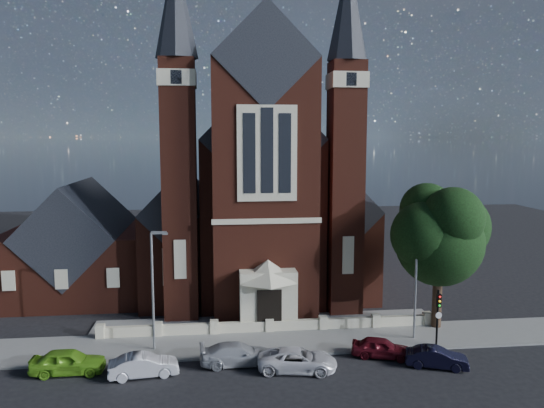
{
  "coord_description": "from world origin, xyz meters",
  "views": [
    {
      "loc": [
        -3.96,
        -30.56,
        14.17
      ],
      "look_at": [
        0.82,
        12.0,
        8.76
      ],
      "focal_mm": 35.0,
      "sensor_mm": 36.0,
      "label": 1
    }
  ],
  "objects_px": {
    "street_lamp_left": "(154,284)",
    "car_navy": "(437,358)",
    "church": "(252,196)",
    "car_dark_red": "(381,348)",
    "car_white_suv": "(297,360)",
    "car_lime_van": "(68,362)",
    "parish_hall": "(80,250)",
    "street_lamp_right": "(417,276)",
    "car_silver_a": "(144,365)",
    "car_silver_b": "(237,354)",
    "street_tree": "(443,237)",
    "traffic_signal": "(438,311)"
  },
  "relations": [
    {
      "from": "car_silver_b",
      "to": "parish_hall",
      "type": "bearing_deg",
      "value": 35.54
    },
    {
      "from": "traffic_signal",
      "to": "car_dark_red",
      "type": "relative_size",
      "value": 1.05
    },
    {
      "from": "parish_hall",
      "to": "car_silver_a",
      "type": "bearing_deg",
      "value": -66.39
    },
    {
      "from": "street_tree",
      "to": "street_lamp_left",
      "type": "height_order",
      "value": "street_tree"
    },
    {
      "from": "church",
      "to": "parish_hall",
      "type": "height_order",
      "value": "church"
    },
    {
      "from": "traffic_signal",
      "to": "street_tree",
      "type": "bearing_deg",
      "value": 64.05
    },
    {
      "from": "street_lamp_left",
      "to": "car_silver_b",
      "type": "xyz_separation_m",
      "value": [
        5.32,
        -2.75,
        -3.92
      ]
    },
    {
      "from": "street_lamp_left",
      "to": "car_navy",
      "type": "distance_m",
      "value": 18.59
    },
    {
      "from": "street_lamp_left",
      "to": "car_white_suv",
      "type": "bearing_deg",
      "value": -24.44
    },
    {
      "from": "car_lime_van",
      "to": "car_navy",
      "type": "relative_size",
      "value": 1.16
    },
    {
      "from": "car_lime_van",
      "to": "car_dark_red",
      "type": "distance_m",
      "value": 19.51
    },
    {
      "from": "street_tree",
      "to": "car_navy",
      "type": "distance_m",
      "value": 9.39
    },
    {
      "from": "traffic_signal",
      "to": "car_lime_van",
      "type": "relative_size",
      "value": 0.91
    },
    {
      "from": "parish_hall",
      "to": "traffic_signal",
      "type": "height_order",
      "value": "parish_hall"
    },
    {
      "from": "parish_hall",
      "to": "car_silver_a",
      "type": "xyz_separation_m",
      "value": [
        7.79,
        -17.81,
        -3.34
      ]
    },
    {
      "from": "traffic_signal",
      "to": "car_silver_a",
      "type": "relative_size",
      "value": 0.98
    },
    {
      "from": "street_lamp_right",
      "to": "car_lime_van",
      "type": "xyz_separation_m",
      "value": [
        -22.87,
        -2.92,
        -3.85
      ]
    },
    {
      "from": "street_lamp_right",
      "to": "car_silver_a",
      "type": "bearing_deg",
      "value": -168.23
    },
    {
      "from": "car_lime_van",
      "to": "car_silver_b",
      "type": "relative_size",
      "value": 0.94
    },
    {
      "from": "car_white_suv",
      "to": "car_navy",
      "type": "height_order",
      "value": "car_white_suv"
    },
    {
      "from": "church",
      "to": "car_navy",
      "type": "bearing_deg",
      "value": -67.66
    },
    {
      "from": "traffic_signal",
      "to": "car_lime_van",
      "type": "height_order",
      "value": "traffic_signal"
    },
    {
      "from": "street_tree",
      "to": "car_dark_red",
      "type": "distance_m",
      "value": 9.69
    },
    {
      "from": "car_dark_red",
      "to": "car_navy",
      "type": "xyz_separation_m",
      "value": [
        2.93,
        -1.86,
        -0.02
      ]
    },
    {
      "from": "church",
      "to": "street_lamp_right",
      "type": "bearing_deg",
      "value": -61.96
    },
    {
      "from": "street_lamp_left",
      "to": "car_dark_red",
      "type": "relative_size",
      "value": 2.13
    },
    {
      "from": "car_lime_van",
      "to": "car_white_suv",
      "type": "relative_size",
      "value": 0.9
    },
    {
      "from": "church",
      "to": "car_dark_red",
      "type": "xyz_separation_m",
      "value": [
        6.73,
        -21.66,
        -7.54
      ]
    },
    {
      "from": "car_dark_red",
      "to": "car_lime_van",
      "type": "bearing_deg",
      "value": 109.41
    },
    {
      "from": "car_silver_a",
      "to": "car_navy",
      "type": "height_order",
      "value": "car_silver_a"
    },
    {
      "from": "street_lamp_right",
      "to": "car_silver_b",
      "type": "relative_size",
      "value": 1.73
    },
    {
      "from": "car_silver_a",
      "to": "car_silver_b",
      "type": "relative_size",
      "value": 0.88
    },
    {
      "from": "church",
      "to": "street_lamp_left",
      "type": "bearing_deg",
      "value": -112.66
    },
    {
      "from": "traffic_signal",
      "to": "car_dark_red",
      "type": "height_order",
      "value": "traffic_signal"
    },
    {
      "from": "car_silver_b",
      "to": "car_white_suv",
      "type": "xyz_separation_m",
      "value": [
        3.61,
        -1.3,
        -0.0
      ]
    },
    {
      "from": "car_lime_van",
      "to": "car_silver_a",
      "type": "relative_size",
      "value": 1.07
    },
    {
      "from": "traffic_signal",
      "to": "car_navy",
      "type": "bearing_deg",
      "value": -113.93
    },
    {
      "from": "church",
      "to": "car_dark_red",
      "type": "bearing_deg",
      "value": -72.73
    },
    {
      "from": "car_lime_van",
      "to": "car_white_suv",
      "type": "xyz_separation_m",
      "value": [
        13.8,
        -1.13,
        -0.07
      ]
    },
    {
      "from": "church",
      "to": "car_white_suv",
      "type": "distance_m",
      "value": 24.22
    },
    {
      "from": "car_dark_red",
      "to": "car_navy",
      "type": "bearing_deg",
      "value": -103.51
    },
    {
      "from": "parish_hall",
      "to": "street_lamp_right",
      "type": "xyz_separation_m",
      "value": [
        26.09,
        -14.0,
        0.59
      ]
    },
    {
      "from": "car_silver_a",
      "to": "car_white_suv",
      "type": "relative_size",
      "value": 0.84
    },
    {
      "from": "car_silver_a",
      "to": "traffic_signal",
      "type": "bearing_deg",
      "value": -91.5
    },
    {
      "from": "car_lime_van",
      "to": "street_lamp_right",
      "type": "bearing_deg",
      "value": -82.87
    },
    {
      "from": "street_tree",
      "to": "car_navy",
      "type": "height_order",
      "value": "street_tree"
    },
    {
      "from": "parish_hall",
      "to": "car_dark_red",
      "type": "xyz_separation_m",
      "value": [
        22.73,
        -16.72,
        -3.36
      ]
    },
    {
      "from": "street_tree",
      "to": "car_lime_van",
      "type": "xyz_separation_m",
      "value": [
        -25.37,
        -4.63,
        -6.21
      ]
    },
    {
      "from": "church",
      "to": "parish_hall",
      "type": "relative_size",
      "value": 2.86
    },
    {
      "from": "street_tree",
      "to": "street_lamp_right",
      "type": "xyz_separation_m",
      "value": [
        -2.51,
        -1.71,
        -2.36
      ]
    }
  ]
}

